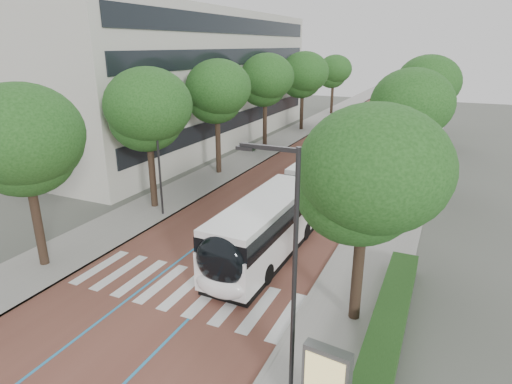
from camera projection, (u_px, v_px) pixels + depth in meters
ground at (168, 300)px, 18.69m from camera, size 160.00×160.00×0.00m
road at (358, 135)px, 53.10m from camera, size 11.00×140.00×0.02m
sidewalk_left at (301, 129)px, 56.02m from camera, size 4.00×140.00×0.12m
sidewalk_right at (422, 139)px, 50.14m from camera, size 4.00×140.00×0.12m
kerb_left at (315, 131)px, 55.28m from camera, size 0.20×140.00×0.14m
kerb_right at (405, 138)px, 50.89m from camera, size 0.20×140.00×0.14m
zebra_crossing at (184, 289)px, 19.47m from camera, size 10.55×3.60×0.01m
lane_line_left at (346, 133)px, 53.72m from camera, size 0.12×126.00×0.01m
lane_line_right at (371, 136)px, 52.47m from camera, size 0.12×126.00×0.01m
office_building at (168, 78)px, 48.13m from camera, size 18.11×40.00×14.00m
hedge at (382, 348)px, 14.96m from camera, size 1.20×14.00×0.80m
streetlight_near at (289, 262)px, 11.95m from camera, size 1.82×0.20×8.00m
streetlight_far at (400, 122)px, 33.45m from camera, size 1.82×0.20×8.00m
lamp_post_left at (158, 154)px, 26.62m from camera, size 0.14×0.14×8.00m
trees_left at (253, 89)px, 41.05m from camera, size 5.99×60.28×9.27m
trees_right at (417, 103)px, 32.59m from camera, size 5.46×47.33×9.23m
lead_bus at (292, 205)px, 25.12m from camera, size 2.85×18.44×3.20m
bus_queued_0 at (354, 148)px, 39.13m from camera, size 3.24×12.52×3.20m
bus_queued_1 at (377, 124)px, 50.79m from camera, size 3.01×12.49×3.20m
bus_queued_2 at (389, 109)px, 62.66m from camera, size 3.35×12.54×3.20m
bus_queued_3 at (403, 99)px, 73.85m from camera, size 2.82×12.45×3.20m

